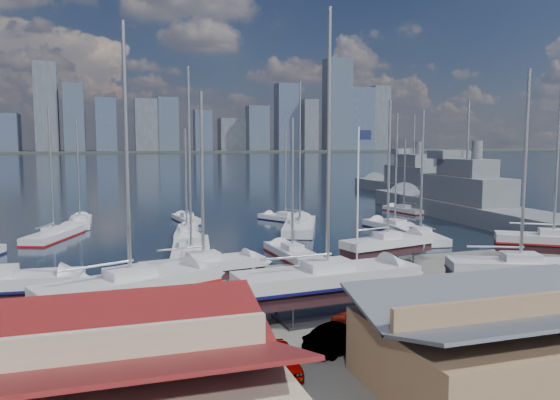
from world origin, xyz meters
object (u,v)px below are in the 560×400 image
object	(u,v)px
car_a	(281,358)
flagpole	(359,196)
naval_ship_east	(465,207)
naval_ship_west	(413,187)

from	to	relation	value
car_a	flagpole	distance (m)	17.21
naval_ship_east	flagpole	distance (m)	41.54
naval_ship_west	car_a	size ratio (longest dim) A/B	11.29
car_a	flagpole	bearing A→B (deg)	56.64
naval_ship_east	car_a	xyz separation A→B (m)	(-40.07, -40.80, -1.03)
car_a	flagpole	world-z (taller)	flagpole
naval_ship_east	car_a	distance (m)	57.20
car_a	naval_ship_west	bearing A→B (deg)	59.98
naval_ship_east	flagpole	world-z (taller)	naval_ship_east
naval_ship_east	car_a	world-z (taller)	naval_ship_east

